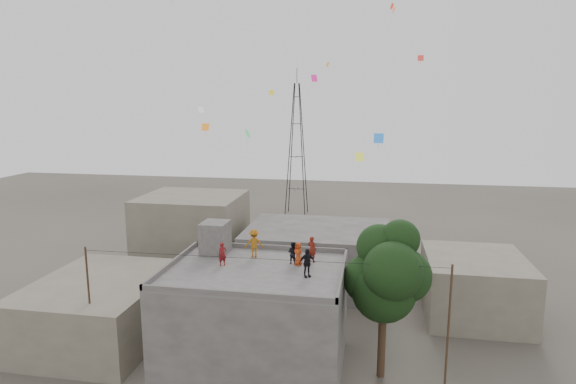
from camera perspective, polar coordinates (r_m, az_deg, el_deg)
name	(u,v)px	position (r m, az deg, el deg)	size (l,w,h in m)	color
ground	(256,368)	(30.24, -3.77, -20.14)	(140.00, 140.00, 0.00)	#413C35
main_building	(256,320)	(28.81, -3.84, -14.91)	(10.00, 8.00, 6.10)	#4B4946
parapet	(255,267)	(27.59, -3.93, -8.90)	(10.00, 8.00, 0.30)	#4B4946
stair_head_box	(215,238)	(30.58, -8.62, -5.37)	(1.60, 1.80, 2.00)	#4B4946
neighbor_west	(102,309)	(34.97, -21.22, -12.77)	(8.00, 10.00, 4.00)	#686152
neighbor_north	(318,256)	(41.53, 3.55, -7.61)	(12.00, 9.00, 5.00)	#4B4946
neighbor_northwest	(193,232)	(45.93, -11.23, -4.71)	(9.00, 8.00, 7.00)	#686152
neighbor_east	(474,286)	(38.39, 21.22, -10.35)	(7.00, 8.00, 4.40)	#686152
tree	(387,274)	(27.47, 11.70, -9.51)	(4.90, 4.60, 9.10)	black
utility_line	(259,318)	(27.27, -3.46, -14.63)	(20.12, 0.62, 7.40)	black
transmission_tower	(297,150)	(66.35, 1.03, 5.04)	(2.97, 2.97, 20.01)	black
person_red_adult	(312,249)	(28.72, 2.85, -6.78)	(0.57, 0.37, 1.55)	maroon
person_orange_child	(298,254)	(28.16, 1.21, -7.33)	(0.66, 0.43, 1.36)	#B63C14
person_dark_child	(293,253)	(28.38, 0.57, -7.22)	(0.64, 0.50, 1.32)	black
person_dark_adult	(307,263)	(26.29, 2.25, -8.39)	(0.93, 0.39, 1.58)	black
person_orange_adult	(254,243)	(29.58, -4.05, -6.08)	(1.12, 0.65, 1.74)	#A05C12
person_red_child	(223,254)	(28.32, -7.77, -7.32)	(0.50, 0.33, 1.36)	maroon
kites	(297,84)	(33.74, 1.11, 12.66)	(20.03, 18.00, 11.24)	orange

